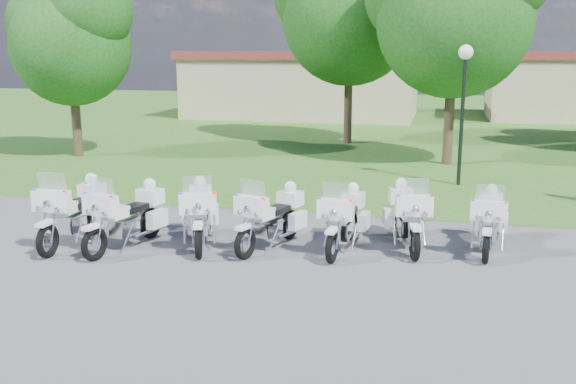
% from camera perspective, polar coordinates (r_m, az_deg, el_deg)
% --- Properties ---
extents(ground, '(100.00, 100.00, 0.00)m').
position_cam_1_polar(ground, '(13.56, 1.54, -5.12)').
color(ground, '#58585D').
rests_on(ground, ground).
extents(grass_lawn, '(100.00, 48.00, 0.01)m').
position_cam_1_polar(grass_lawn, '(39.95, 9.60, 6.36)').
color(grass_lawn, '#345D1D').
rests_on(grass_lawn, ground).
extents(motorcycle_0, '(0.84, 2.54, 1.70)m').
position_cam_1_polar(motorcycle_0, '(14.58, -18.46, -1.61)').
color(motorcycle_0, black).
rests_on(motorcycle_0, ground).
extents(motorcycle_1, '(1.15, 2.43, 1.65)m').
position_cam_1_polar(motorcycle_1, '(13.96, -14.05, -2.03)').
color(motorcycle_1, black).
rests_on(motorcycle_1, ground).
extents(motorcycle_2, '(1.31, 2.37, 1.65)m').
position_cam_1_polar(motorcycle_2, '(13.88, -7.86, -1.86)').
color(motorcycle_2, black).
rests_on(motorcycle_2, ground).
extents(motorcycle_3, '(1.24, 2.29, 1.59)m').
position_cam_1_polar(motorcycle_3, '(13.55, -1.43, -2.20)').
color(motorcycle_3, black).
rests_on(motorcycle_3, ground).
extents(motorcycle_4, '(0.90, 2.35, 1.58)m').
position_cam_1_polar(motorcycle_4, '(13.46, 5.04, -2.38)').
color(motorcycle_4, black).
rests_on(motorcycle_4, ground).
extents(motorcycle_5, '(1.14, 2.38, 1.63)m').
position_cam_1_polar(motorcycle_5, '(13.86, 10.47, -2.02)').
color(motorcycle_5, black).
rests_on(motorcycle_5, ground).
extents(motorcycle_6, '(0.89, 2.30, 1.54)m').
position_cam_1_polar(motorcycle_6, '(14.01, 17.44, -2.38)').
color(motorcycle_6, black).
rests_on(motorcycle_6, ground).
extents(lamp_post, '(0.44, 0.44, 4.28)m').
position_cam_1_polar(lamp_post, '(20.34, 15.39, 9.54)').
color(lamp_post, black).
rests_on(lamp_post, ground).
extents(tree_0, '(5.34, 4.56, 7.12)m').
position_cam_1_polar(tree_0, '(26.64, -18.83, 13.10)').
color(tree_0, '#38281C').
rests_on(tree_0, ground).
extents(tree_1, '(6.86, 5.85, 9.14)m').
position_cam_1_polar(tree_1, '(29.20, 5.44, 16.21)').
color(tree_1, '#38281C').
rests_on(tree_1, ground).
extents(tree_2, '(6.45, 5.51, 8.60)m').
position_cam_1_polar(tree_2, '(24.19, 14.51, 15.83)').
color(tree_2, '#38281C').
rests_on(tree_2, ground).
extents(building_west, '(14.56, 8.32, 4.10)m').
position_cam_1_polar(building_west, '(41.61, 1.42, 9.61)').
color(building_west, tan).
rests_on(building_west, ground).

